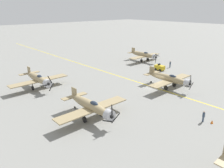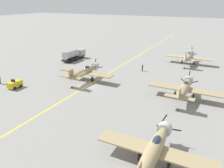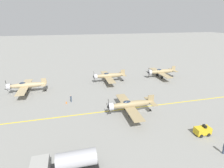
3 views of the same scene
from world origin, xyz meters
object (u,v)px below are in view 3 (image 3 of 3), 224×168
fuel_tanker (65,164)px  ground_crew_walking (71,98)px  airplane_far_right (26,85)px  tow_tractor (203,130)px  airplane_mid_center (130,105)px  airplane_mid_right (109,76)px  ground_crew_inspecting (224,148)px  traffic_cone (66,102)px  airplane_near_right (161,72)px

fuel_tanker → ground_crew_walking: size_ratio=4.75×
airplane_far_right → tow_tractor: size_ratio=4.62×
airplane_mid_center → fuel_tanker: 17.64m
airplane_mid_right → airplane_mid_center: 19.79m
tow_tractor → airplane_mid_center: bearing=44.3°
airplane_mid_right → ground_crew_walking: bearing=123.3°
airplane_mid_right → fuel_tanker: 34.46m
airplane_mid_right → ground_crew_inspecting: bearing=-176.1°
airplane_far_right → traffic_cone: size_ratio=21.82×
airplane_near_right → airplane_far_right: (-3.06, 40.61, 0.00)m
airplane_mid_right → airplane_near_right: bearing=-100.6°
tow_tractor → ground_crew_inspecting: (-4.52, 0.20, 0.22)m
airplane_near_right → airplane_mid_right: bearing=82.8°
traffic_cone → ground_crew_inspecting: bearing=-135.2°
airplane_mid_right → tow_tractor: airplane_mid_right is taller
airplane_near_right → traffic_cone: (-12.07, 30.58, -1.74)m
airplane_mid_right → ground_crew_inspecting: size_ratio=6.45×
ground_crew_walking → airplane_mid_center: bearing=-125.8°
airplane_mid_right → airplane_far_right: (-2.91, 22.84, 0.00)m
airplane_far_right → ground_crew_inspecting: size_ratio=6.45×
tow_tractor → traffic_cone: bearing=51.6°
airplane_near_right → airplane_mid_center: bearing=130.4°
airplane_mid_right → ground_crew_walking: size_ratio=7.12×
airplane_mid_right → ground_crew_inspecting: (-33.94, -9.06, -1.00)m
airplane_far_right → traffic_cone: (-9.01, -10.02, -1.74)m
tow_tractor → ground_crew_walking: bearing=49.4°
ground_crew_inspecting → tow_tractor: bearing=-2.5°
ground_crew_inspecting → traffic_cone: ground_crew_inspecting is taller
traffic_cone → airplane_mid_right: bearing=-47.1°
airplane_near_right → ground_crew_inspecting: bearing=158.0°
airplane_mid_right → tow_tractor: (-29.41, -9.25, -1.22)m
airplane_mid_right → airplane_far_right: 23.03m
airplane_near_right → ground_crew_inspecting: 35.19m
airplane_near_right → ground_crew_inspecting: airplane_near_right is taller
ground_crew_walking → fuel_tanker: bearing=176.7°
fuel_tanker → tow_tractor: bearing=-83.5°
fuel_tanker → traffic_cone: (20.04, -0.08, -1.24)m
airplane_far_right → airplane_mid_center: size_ratio=1.00×
tow_tractor → ground_crew_walking: (17.97, 20.95, 0.13)m
tow_tractor → airplane_near_right: bearing=-16.1°
airplane_far_right → airplane_near_right: bearing=-84.4°
airplane_far_right → ground_crew_inspecting: bearing=-132.9°
airplane_near_right → ground_crew_walking: size_ratio=7.12×
ground_crew_inspecting → airplane_far_right: bearing=45.8°
tow_tractor → fuel_tanker: bearing=96.5°
airplane_mid_center → fuel_tanker: (-12.17, 12.76, -0.50)m
airplane_far_right → ground_crew_walking: bearing=-126.1°
airplane_far_right → traffic_cone: airplane_far_right is taller
traffic_cone → airplane_far_right: bearing=48.1°
airplane_near_right → ground_crew_inspecting: (-34.08, 8.70, -1.00)m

